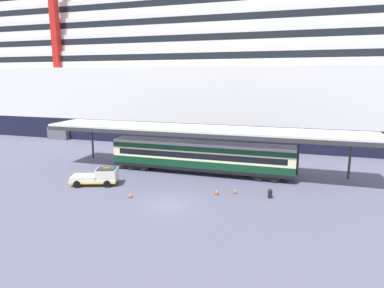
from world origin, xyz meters
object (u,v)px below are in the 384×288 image
dockside_crane (60,43)px  quay_bollard (270,193)px  cruise_ship (267,71)px  traffic_cone_near (235,191)px  train_carriage (200,156)px  traffic_cone_mid (131,195)px  service_truck (99,176)px  traffic_cone_far (217,191)px

dockside_crane → quay_bollard: dockside_crane is taller
cruise_ship → traffic_cone_near: 39.01m
dockside_crane → traffic_cone_near: bearing=-30.2°
cruise_ship → dockside_crane: (-38.28, -14.55, 5.14)m
train_carriage → traffic_cone_mid: size_ratio=36.27×
service_truck → traffic_cone_far: service_truck is taller
traffic_cone_far → quay_bollard: bearing=6.8°
traffic_cone_mid → quay_bollard: (13.67, 4.01, 0.20)m
train_carriage → traffic_cone_mid: train_carriage is taller
cruise_ship → service_truck: cruise_ship is taller
traffic_cone_near → service_truck: bearing=-173.7°
traffic_cone_mid → quay_bollard: quay_bollard is taller
cruise_ship → train_carriage: (-5.62, -30.84, -11.12)m
quay_bollard → train_carriage: bearing=145.6°
cruise_ship → traffic_cone_mid: size_ratio=231.23×
service_truck → traffic_cone_mid: (5.36, -2.63, -0.68)m
train_carriage → traffic_cone_far: 8.01m
train_carriage → traffic_cone_mid: (-4.61, -10.21, -2.00)m
traffic_cone_near → dockside_crane: dockside_crane is taller
train_carriage → cruise_ship: bearing=79.7°
traffic_cone_mid → dockside_crane: bearing=136.6°
traffic_cone_mid → dockside_crane: 42.70m
train_carriage → quay_bollard: bearing=-34.4°
dockside_crane → quay_bollard: 50.72m
cruise_ship → traffic_cone_far: bearing=-93.0°
traffic_cone_near → traffic_cone_far: bearing=-152.1°
traffic_cone_near → traffic_cone_far: traffic_cone_far is taller
service_truck → train_carriage: bearing=37.3°
cruise_ship → quay_bollard: bearing=-84.7°
cruise_ship → service_truck: 43.29m
traffic_cone_near → quay_bollard: 3.62m
cruise_ship → service_truck: bearing=-112.1°
train_carriage → traffic_cone_far: bearing=-61.8°
train_carriage → service_truck: (-9.97, -7.58, -1.32)m
traffic_cone_far → quay_bollard: (5.39, 0.64, 0.17)m
train_carriage → traffic_cone_near: 8.28m
traffic_cone_near → traffic_cone_far: 2.03m
service_truck → dockside_crane: size_ratio=0.09×
train_carriage → service_truck: 12.59m
service_truck → quay_bollard: service_truck is taller
cruise_ship → train_carriage: 33.26m
train_carriage → service_truck: size_ratio=4.15×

